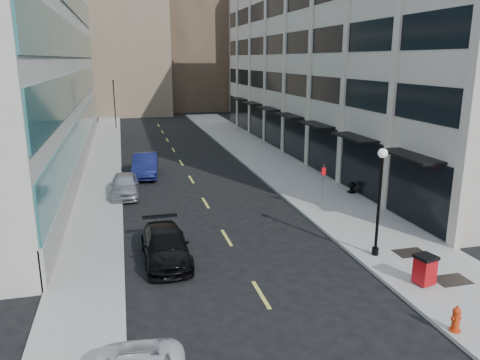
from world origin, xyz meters
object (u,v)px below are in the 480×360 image
car_silver_sedan (125,185)px  lamppost (380,192)px  traffic_signal (113,83)px  urn_planter (352,186)px  car_black_pickup (165,246)px  fire_hydrant (456,319)px  car_blue_sedan (145,165)px  sign_post (323,181)px  trash_bin (425,269)px

car_silver_sedan → lamppost: size_ratio=0.89×
traffic_signal → car_silver_sedan: (0.70, -31.26, -4.97)m
car_silver_sedan → urn_planter: (14.40, -3.34, -0.15)m
car_black_pickup → fire_hydrant: car_black_pickup is taller
traffic_signal → urn_planter: traffic_signal is taller
traffic_signal → lamppost: size_ratio=1.41×
car_blue_sedan → sign_post: (9.45, -11.38, 1.00)m
fire_hydrant → trash_bin: (1.01, 3.11, 0.21)m
traffic_signal → fire_hydrant: size_ratio=7.82×
traffic_signal → lamppost: (11.44, -44.00, -2.65)m
car_black_pickup → car_blue_sedan: 15.91m
traffic_signal → sign_post: (11.75, -37.47, -3.85)m
trash_bin → lamppost: (-0.38, 3.00, 2.27)m
car_blue_sedan → fire_hydrant: bearing=-65.5°
car_black_pickup → sign_post: 10.54m
fire_hydrant → urn_planter: bearing=78.2°
lamppost → sign_post: size_ratio=1.84×
trash_bin → urn_planter: size_ratio=1.60×
car_blue_sedan → fire_hydrant: (8.50, -24.01, -0.28)m
traffic_signal → car_black_pickup: 42.36m
trash_bin → lamppost: 3.78m
fire_hydrant → traffic_signal: bearing=105.9°
fire_hydrant → lamppost: bearing=87.8°
lamppost → car_black_pickup: bearing=167.7°
traffic_signal → sign_post: 39.46m
car_silver_sedan → sign_post: (11.05, -6.22, 1.11)m
car_silver_sedan → car_blue_sedan: 5.41m
car_black_pickup → urn_planter: (12.80, 7.40, -0.10)m
car_black_pickup → trash_bin: size_ratio=4.06×
sign_post → urn_planter: 4.59m
car_blue_sedan → urn_planter: car_blue_sedan is taller
sign_post → urn_planter: sign_post is taller
car_black_pickup → trash_bin: car_black_pickup is taller
car_blue_sedan → lamppost: lamppost is taller
traffic_signal → car_silver_sedan: size_ratio=1.58×
fire_hydrant → urn_planter: (4.30, 15.50, 0.02)m
fire_hydrant → car_black_pickup: bearing=140.1°
car_silver_sedan → fire_hydrant: size_ratio=4.95×
car_blue_sedan → trash_bin: (9.51, -20.91, -0.07)m
car_black_pickup → trash_bin: 10.75m
fire_hydrant → sign_post: 12.73m
trash_bin → sign_post: sign_post is taller
car_black_pickup → sign_post: sign_post is taller
car_blue_sedan → fire_hydrant: size_ratio=5.84×
fire_hydrant → sign_post: (0.95, 12.63, 1.28)m
traffic_signal → lamppost: bearing=-75.4°
traffic_signal → trash_bin: 48.71m
trash_bin → urn_planter: bearing=62.7°
car_black_pickup → car_silver_sedan: (-1.60, 10.74, 0.05)m
car_silver_sedan → trash_bin: car_silver_sedan is taller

